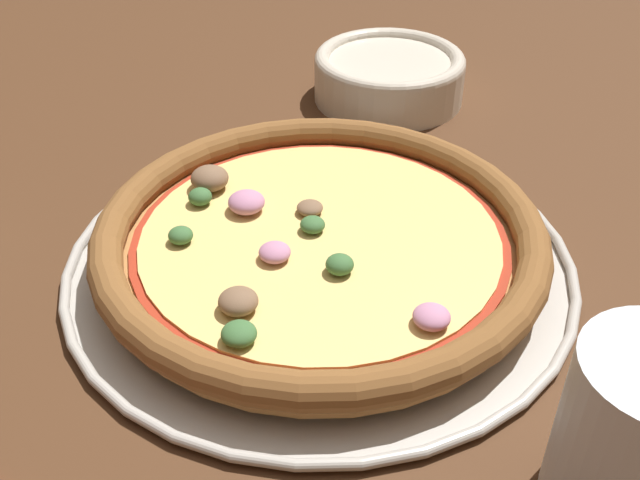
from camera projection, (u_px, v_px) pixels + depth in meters
ground_plane at (320, 265)px, 0.53m from camera, size 3.00×3.00×0.00m
pizza_tray at (320, 260)px, 0.53m from camera, size 0.36×0.36×0.01m
pizza at (319, 238)px, 0.52m from camera, size 0.32×0.32×0.03m
bowl_near at (389, 75)px, 0.74m from camera, size 0.15×0.15×0.05m
drinking_cup at (639, 440)px, 0.35m from camera, size 0.08×0.08×0.10m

